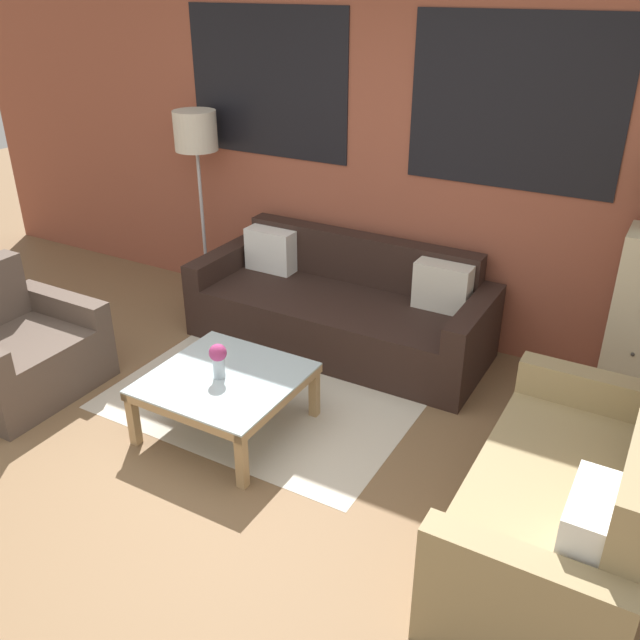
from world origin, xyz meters
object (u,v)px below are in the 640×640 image
object	(u,v)px
armchair_corner	(17,352)
flower_vase	(218,358)
couch_dark	(341,310)
settee_vintage	(568,507)
floor_lamp	(196,140)
coffee_table	(225,385)

from	to	relation	value
armchair_corner	flower_vase	distance (m)	1.53
couch_dark	flower_vase	xyz separation A→B (m)	(-0.11, -1.36, 0.23)
settee_vintage	flower_vase	size ratio (longest dim) A/B	7.28
settee_vintage	floor_lamp	bearing A→B (deg)	154.87
couch_dark	settee_vintage	xyz separation A→B (m)	(1.94, -1.39, 0.03)
armchair_corner	flower_vase	xyz separation A→B (m)	(1.48, 0.29, 0.23)
couch_dark	settee_vintage	distance (m)	2.39
couch_dark	coffee_table	distance (m)	1.34
couch_dark	flower_vase	size ratio (longest dim) A/B	10.08
armchair_corner	couch_dark	bearing A→B (deg)	46.09
couch_dark	floor_lamp	distance (m)	1.81
floor_lamp	flower_vase	size ratio (longest dim) A/B	7.18
flower_vase	couch_dark	bearing A→B (deg)	85.51
couch_dark	armchair_corner	distance (m)	2.29
couch_dark	armchair_corner	xyz separation A→B (m)	(-1.59, -1.65, 0.00)
coffee_table	couch_dark	bearing A→B (deg)	86.45
settee_vintage	flower_vase	world-z (taller)	settee_vintage
armchair_corner	floor_lamp	bearing A→B (deg)	85.30
armchair_corner	settee_vintage	bearing A→B (deg)	4.22
armchair_corner	coffee_table	bearing A→B (deg)	11.65
coffee_table	flower_vase	size ratio (longest dim) A/B	3.90
floor_lamp	settee_vintage	bearing A→B (deg)	-25.13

